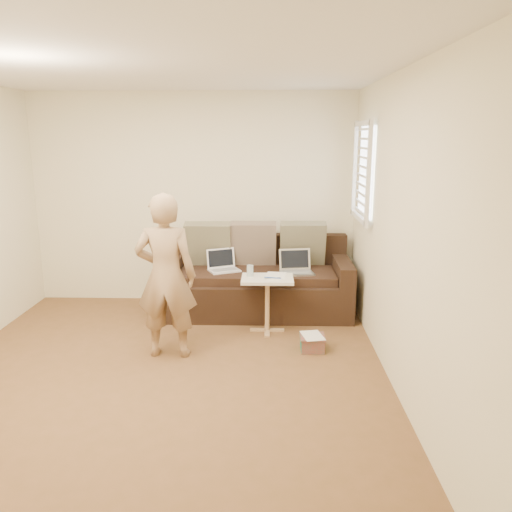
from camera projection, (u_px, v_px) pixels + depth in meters
The scene contains 18 objects.
floor at pixel (161, 379), 4.44m from camera, with size 4.50×4.50×0.00m, color brown.
ceiling at pixel (146, 64), 3.84m from camera, with size 4.50×4.50×0.00m, color white.
wall_back at pixel (194, 199), 6.33m from camera, with size 4.00×4.00×0.00m, color beige.
wall_front at pixel (25, 343), 1.95m from camera, with size 4.00×4.00×0.00m, color beige.
wall_right at pixel (400, 234), 4.09m from camera, with size 4.50×4.50×0.00m, color beige.
window_blinds at pixel (363, 171), 5.46m from camera, with size 0.12×0.88×1.08m, color white, non-canonical shape.
sofa at pixel (257, 278), 6.05m from camera, with size 2.20×0.95×0.85m, color black, non-canonical shape.
pillow_left at pixel (208, 244), 6.16m from camera, with size 0.55×0.14×0.55m, color #66624B, non-canonical shape.
pillow_mid at pixel (253, 244), 6.18m from camera, with size 0.55×0.14×0.55m, color brown, non-canonical shape.
pillow_right at pixel (303, 244), 6.19m from camera, with size 0.55×0.14×0.55m, color #66624B, non-canonical shape.
laptop_silver at pixel (297, 273), 5.87m from camera, with size 0.37×0.27×0.25m, color #B7BABC, non-canonical shape.
laptop_white at pixel (224, 271), 5.98m from camera, with size 0.35×0.25×0.25m, color white, non-canonical shape.
person at pixel (166, 276), 4.76m from camera, with size 0.58×0.39×1.58m, color #9D7F55.
side_table at pixel (267, 304), 5.46m from camera, with size 0.55×0.39×0.61m, color silver, non-canonical shape.
drinking_glass at pixel (250, 271), 5.43m from camera, with size 0.07×0.07×0.12m, color silver, non-canonical shape.
scissors at pixel (273, 278), 5.35m from camera, with size 0.18×0.10×0.02m, color silver, non-canonical shape.
paper_on_table at pixel (276, 276), 5.46m from camera, with size 0.21×0.30×0.00m, color white, non-canonical shape.
striped_box at pixel (312, 343), 5.02m from camera, with size 0.24×0.24×0.15m, color red, non-canonical shape.
Camera 1 is at (0.93, -4.05, 2.08)m, focal length 35.61 mm.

